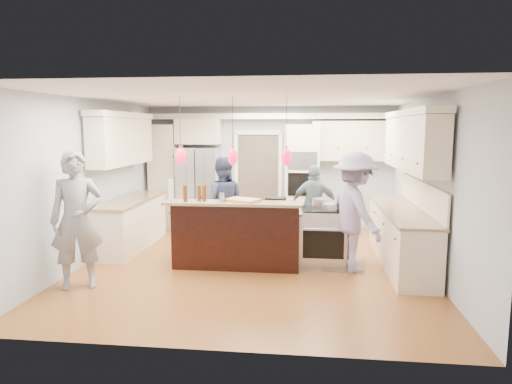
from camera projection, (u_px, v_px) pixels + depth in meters
ground_plane at (254, 264)px, 7.54m from camera, size 6.00×6.00×0.00m
room_shell at (254, 154)px, 7.29m from camera, size 5.54×6.04×2.72m
refrigerator at (199, 188)px, 10.19m from camera, size 0.90×0.70×1.80m
oven_column at (302, 178)px, 9.92m from camera, size 0.72×0.69×2.30m
back_upper_cabinets at (235, 153)px, 10.11m from camera, size 5.30×0.61×2.54m
right_counter_run at (405, 201)px, 7.42m from camera, size 0.64×3.10×2.51m
left_cabinets at (128, 192)px, 8.46m from camera, size 0.64×2.30×2.51m
kitchen_island at (239, 234)px, 7.57m from camera, size 2.10×1.46×1.12m
island_range at (325, 237)px, 7.49m from camera, size 0.82×0.71×0.92m
pendant_lights at (233, 156)px, 6.82m from camera, size 1.75×0.15×1.03m
person_bar_end at (77, 220)px, 6.31m from camera, size 0.83×0.70×1.92m
person_far_left at (222, 203)px, 8.37m from camera, size 0.89×0.73×1.71m
person_far_right at (314, 205)px, 8.62m from camera, size 0.91×0.38×1.55m
person_range_side at (355, 212)px, 7.06m from camera, size 1.17×1.39×1.87m
floor_rug at (345, 264)px, 7.52m from camera, size 0.79×1.04×0.01m
water_bottle at (171, 190)px, 6.92m from camera, size 0.09×0.09×0.33m
beer_bottle_a at (199, 193)px, 6.98m from camera, size 0.08×0.08×0.23m
beer_bottle_b at (185, 193)px, 6.88m from camera, size 0.07×0.07×0.26m
beer_bottle_c at (204, 193)px, 6.92m from camera, size 0.08×0.08×0.25m
drink_can at (222, 197)px, 6.89m from camera, size 0.08×0.08×0.13m
cutting_board at (243, 200)px, 6.94m from camera, size 0.58×0.51×0.04m
pot_large at (319, 203)px, 7.62m from camera, size 0.24×0.24×0.14m
pot_small at (330, 207)px, 7.30m from camera, size 0.21×0.21×0.10m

